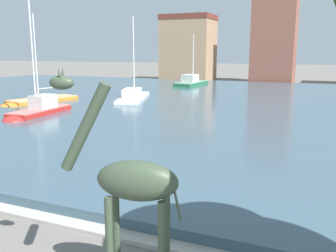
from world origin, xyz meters
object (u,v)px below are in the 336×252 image
at_px(giraffe_statue, 130,184).
at_px(sailboat_green, 193,83).
at_px(sailboat_red, 37,112).
at_px(sailboat_white, 134,97).
at_px(sailboat_orange, 37,102).

xyz_separation_m(giraffe_statue, sailboat_green, (-13.16, 41.24, -1.72)).
height_order(sailboat_red, sailboat_green, sailboat_red).
bearing_deg(giraffe_statue, sailboat_green, 107.69).
bearing_deg(sailboat_white, giraffe_statue, -61.82).
relative_size(sailboat_red, sailboat_green, 1.24).
xyz_separation_m(sailboat_red, sailboat_white, (1.91, 11.09, -0.12)).
height_order(sailboat_orange, sailboat_green, sailboat_orange).
relative_size(giraffe_statue, sailboat_red, 0.47).
height_order(sailboat_green, sailboat_white, sailboat_white).
bearing_deg(sailboat_red, giraffe_statue, -42.49).
height_order(sailboat_orange, sailboat_white, sailboat_white).
distance_m(sailboat_orange, sailboat_green, 22.97).
distance_m(giraffe_statue, sailboat_white, 28.67).
bearing_deg(sailboat_orange, sailboat_white, 41.07).
bearing_deg(sailboat_red, sailboat_green, 85.21).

